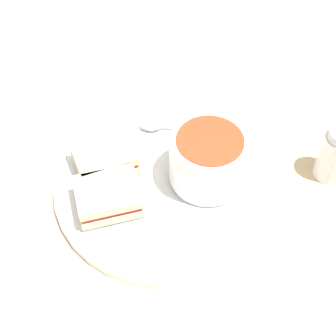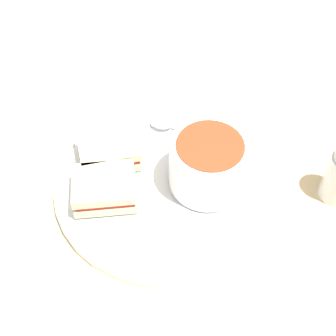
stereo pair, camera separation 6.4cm
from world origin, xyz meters
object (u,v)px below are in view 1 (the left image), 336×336
Objects in this scene: sandwich_half_near at (105,158)px; sandwich_half_far at (107,195)px; soup_bowl at (208,159)px; salt_shaker at (336,154)px; spoon at (159,125)px.

sandwich_half_far is at bearing 158.12° from sandwich_half_near.
soup_bowl reaches higher than salt_shaker.
sandwich_half_near is 0.32m from salt_shaker.
sandwich_half_near reaches higher than spoon.
sandwich_half_near is 0.93× the size of sandwich_half_far.
spoon is at bearing -73.57° from sandwich_half_near.
soup_bowl is 1.09× the size of sandwich_half_far.
soup_bowl is 0.90× the size of spoon.
salt_shaker reaches higher than spoon.
spoon is (0.12, 0.01, -0.03)m from soup_bowl.
sandwich_half_near and sandwich_half_far have the same top height.
soup_bowl is 0.12m from spoon.
sandwich_half_near is at bearing 60.54° from salt_shaker.
sandwich_half_near is (-0.03, 0.10, 0.01)m from spoon.
sandwich_half_far is at bearing 78.74° from soup_bowl.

